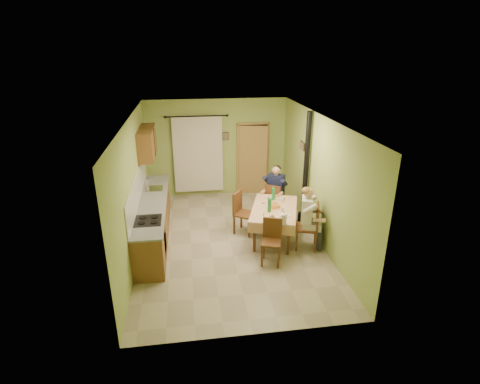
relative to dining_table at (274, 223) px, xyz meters
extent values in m
cube|color=tan|center=(-1.02, 0.00, -0.38)|extent=(4.00, 6.00, 0.01)
cube|color=#9CB55D|center=(-1.02, 3.00, 1.02)|extent=(4.00, 0.04, 2.80)
cube|color=#9CB55D|center=(-1.02, -3.00, 1.02)|extent=(4.00, 0.04, 2.80)
cube|color=#9CB55D|center=(-3.02, 0.00, 1.02)|extent=(0.04, 6.00, 2.80)
cube|color=#9CB55D|center=(0.98, 0.00, 1.02)|extent=(0.04, 6.00, 2.80)
cube|color=white|center=(-1.02, 0.00, 2.42)|extent=(4.00, 6.00, 0.04)
cube|color=brown|center=(-2.72, 0.40, 0.06)|extent=(0.60, 3.60, 0.88)
cube|color=gray|center=(-2.72, 0.40, 0.52)|extent=(0.64, 3.64, 0.04)
cube|color=white|center=(-3.00, 0.40, 0.85)|extent=(0.02, 3.60, 0.66)
cube|color=silver|center=(-2.72, 1.20, 0.53)|extent=(0.42, 0.42, 0.03)
cube|color=black|center=(-2.72, -0.60, 0.54)|extent=(0.52, 0.56, 0.02)
cube|color=black|center=(-2.42, -0.60, 0.07)|extent=(0.01, 0.55, 0.55)
cube|color=brown|center=(-2.84, 1.70, 1.57)|extent=(0.35, 1.40, 0.70)
cylinder|color=black|center=(-1.57, 2.88, 1.97)|extent=(1.70, 0.04, 0.04)
cube|color=silver|center=(-1.57, 2.90, 0.87)|extent=(1.40, 0.06, 2.20)
cube|color=black|center=(0.03, 2.99, 0.65)|extent=(0.84, 0.03, 2.06)
cube|color=#AB8347|center=(-0.42, 2.97, 0.65)|extent=(0.06, 0.06, 2.12)
cube|color=#AB8347|center=(0.48, 2.97, 0.65)|extent=(0.06, 0.06, 2.12)
cube|color=#AB8347|center=(0.03, 2.97, 1.71)|extent=(0.96, 0.06, 0.06)
cube|color=#AB8347|center=(0.03, 2.89, 0.64)|extent=(0.81, 0.20, 2.04)
cube|color=tan|center=(0.00, 0.00, 0.36)|extent=(1.42, 1.84, 0.04)
cube|color=tan|center=(-0.24, -0.77, 0.25)|extent=(0.93, 0.31, 0.22)
cube|color=tan|center=(0.24, 0.77, 0.25)|extent=(0.93, 0.31, 0.22)
cube|color=tan|center=(-0.46, 0.15, 0.25)|extent=(0.50, 1.55, 0.22)
cube|color=tan|center=(0.46, -0.15, 0.25)|extent=(0.50, 1.55, 0.22)
cylinder|color=white|center=(0.20, 0.60, 0.39)|extent=(0.25, 0.25, 0.02)
ellipsoid|color=#CC7233|center=(0.20, 0.60, 0.41)|extent=(0.12, 0.12, 0.05)
cylinder|color=white|center=(-0.21, -0.58, 0.39)|extent=(0.25, 0.25, 0.02)
ellipsoid|color=#CC7233|center=(-0.21, -0.58, 0.41)|extent=(0.12, 0.12, 0.05)
cylinder|color=white|center=(0.14, -0.42, 0.39)|extent=(0.25, 0.25, 0.02)
ellipsoid|color=#CC7233|center=(0.14, -0.42, 0.41)|extent=(0.12, 0.12, 0.05)
cylinder|color=white|center=(-0.21, 0.24, 0.39)|extent=(0.25, 0.25, 0.02)
ellipsoid|color=#CC7233|center=(-0.21, 0.24, 0.41)|extent=(0.12, 0.12, 0.05)
cylinder|color=#FFA345|center=(0.02, 0.05, 0.42)|extent=(0.26, 0.26, 0.08)
cylinder|color=white|center=(-0.17, -0.52, 0.39)|extent=(0.28, 0.28, 0.02)
cube|color=tan|center=(-0.18, -0.53, 0.41)|extent=(0.07, 0.07, 0.03)
cube|color=tan|center=(-0.18, -0.47, 0.41)|extent=(0.07, 0.06, 0.03)
cube|color=tan|center=(-0.17, -0.53, 0.41)|extent=(0.06, 0.07, 0.03)
cube|color=tan|center=(-0.20, -0.54, 0.41)|extent=(0.07, 0.06, 0.03)
cube|color=tan|center=(-0.15, -0.51, 0.41)|extent=(0.07, 0.07, 0.03)
cube|color=tan|center=(-0.16, -0.59, 0.41)|extent=(0.07, 0.06, 0.03)
cube|color=tan|center=(-0.14, -0.48, 0.41)|extent=(0.07, 0.06, 0.03)
cylinder|color=silver|center=(0.14, -0.19, 0.43)|extent=(0.07, 0.07, 0.10)
cylinder|color=silver|center=(0.25, 0.28, 0.43)|extent=(0.07, 0.07, 0.10)
cylinder|color=white|center=(0.00, -0.84, 0.50)|extent=(0.11, 0.11, 0.22)
cylinder|color=silver|center=(0.00, -0.84, 0.53)|extent=(0.02, 0.02, 0.30)
cube|color=#593318|center=(0.26, 1.03, 0.10)|extent=(0.57, 0.57, 0.04)
cube|color=#593318|center=(0.16, 0.88, 0.35)|extent=(0.36, 0.27, 0.47)
cube|color=#593318|center=(-0.30, -1.04, 0.10)|extent=(0.49, 0.49, 0.04)
cube|color=#593318|center=(-0.24, -0.87, 0.34)|extent=(0.38, 0.16, 0.44)
cube|color=#593318|center=(0.61, -0.52, 0.10)|extent=(0.58, 0.58, 0.04)
cube|color=#593318|center=(0.81, -0.59, 0.38)|extent=(0.18, 0.45, 0.52)
cube|color=#593318|center=(-0.61, 0.38, 0.10)|extent=(0.62, 0.62, 0.04)
cube|color=#593318|center=(-0.77, 0.49, 0.37)|extent=(0.28, 0.39, 0.51)
cube|color=#141938|center=(0.21, 0.95, 0.18)|extent=(0.52, 0.53, 0.16)
cube|color=#141938|center=(0.28, 1.05, 0.53)|extent=(0.45, 0.41, 0.54)
sphere|color=tan|center=(0.28, 1.04, 0.92)|extent=(0.21, 0.21, 0.21)
ellipsoid|color=black|center=(0.30, 1.08, 0.96)|extent=(0.21, 0.21, 0.16)
cube|color=silver|center=(0.70, -0.55, 0.18)|extent=(0.49, 0.47, 0.16)
cube|color=silver|center=(0.58, -0.51, 0.53)|extent=(0.33, 0.45, 0.54)
sphere|color=tan|center=(0.59, -0.51, 0.92)|extent=(0.21, 0.21, 0.21)
ellipsoid|color=olive|center=(0.55, -0.50, 0.96)|extent=(0.21, 0.21, 0.16)
cylinder|color=black|center=(0.88, 0.60, 1.02)|extent=(0.12, 0.12, 2.80)
cylinder|color=black|center=(0.88, 0.60, -0.23)|extent=(0.24, 0.24, 0.30)
cube|color=black|center=(-0.77, 2.97, 1.37)|extent=(0.19, 0.03, 0.23)
cube|color=brown|center=(0.95, 1.20, 1.47)|extent=(0.03, 0.31, 0.21)
camera|label=1|loc=(-1.88, -7.50, 3.79)|focal=28.00mm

